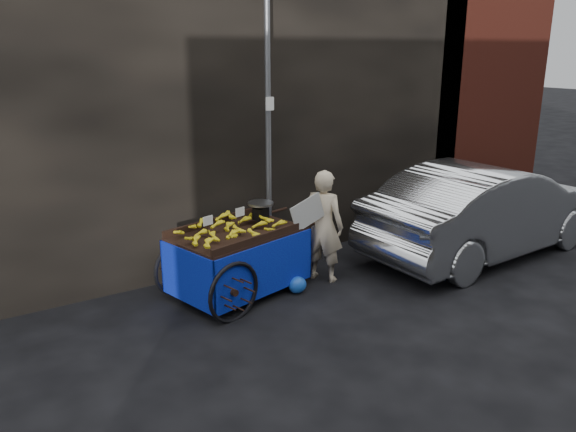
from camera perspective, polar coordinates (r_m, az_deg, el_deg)
ground at (r=7.22m, az=1.43°, el=-8.95°), size 80.00×80.00×0.00m
building_wall at (r=8.97m, az=-5.91°, el=12.62°), size 13.50×2.00×5.00m
street_pole at (r=7.85m, az=-2.02°, el=8.49°), size 0.12×0.10×4.00m
banana_cart at (r=7.26m, az=-5.42°, el=-2.38°), size 2.44×1.50×1.23m
vendor at (r=7.70m, az=3.60°, el=-1.01°), size 0.94×0.68×1.57m
plastic_bag at (r=7.49m, az=0.98°, el=-7.02°), size 0.25×0.20×0.23m
parked_car at (r=9.26m, az=19.54°, el=0.64°), size 4.40×1.67×1.43m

